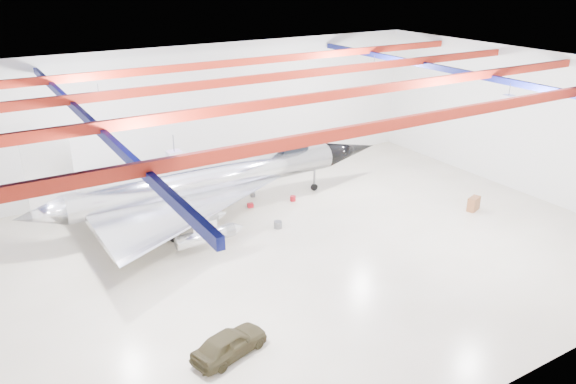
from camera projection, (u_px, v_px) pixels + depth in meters
floor at (302, 249)px, 35.56m from camera, size 40.00×40.00×0.00m
wall_back at (203, 114)px, 45.37m from camera, size 40.00×0.00×40.00m
wall_right at (522, 122)px, 43.08m from camera, size 0.00×30.00×30.00m
ceiling at (304, 74)px, 31.41m from camera, size 40.00×40.00×0.00m
ceiling_structure at (304, 86)px, 31.67m from camera, size 39.50×29.50×1.08m
jet_aircraft at (210, 183)px, 39.37m from camera, size 27.64×16.08×7.54m
jeep at (229, 343)px, 25.64m from camera, size 4.08×2.54×1.30m
desk at (474, 204)px, 40.92m from camera, size 1.23×0.88×1.02m
crate_ply at (210, 225)px, 38.40m from camera, size 0.57×0.47×0.38m
toolbox_red at (250, 205)px, 41.57m from camera, size 0.49×0.43×0.30m
engine_drum at (278, 225)px, 38.25m from camera, size 0.70×0.70×0.50m
crate_small at (155, 225)px, 38.49m from camera, size 0.38×0.32×0.25m
tool_chest at (293, 198)px, 42.66m from camera, size 0.49×0.49×0.40m
spares_box at (253, 194)px, 43.46m from camera, size 0.43×0.43×0.35m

